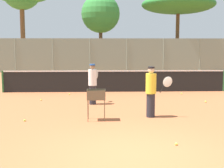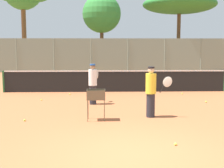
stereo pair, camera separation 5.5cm
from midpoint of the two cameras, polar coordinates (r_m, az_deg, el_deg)
ground_plane at (r=6.77m, az=4.21°, el=-12.78°), size 80.00×80.00×0.00m
tennis_net at (r=15.44m, az=0.71°, el=0.62°), size 11.09×0.10×1.07m
back_fence at (r=26.68m, az=-0.38°, el=5.25°), size 22.14×0.08×2.89m
tree_2 at (r=30.82m, az=12.26°, el=13.97°), size 6.89×6.89×6.96m
tree_3 at (r=30.50m, az=-1.85°, el=12.69°), size 3.68×3.68×7.15m
player_white_outfit at (r=10.04m, az=7.33°, el=-1.29°), size 0.88×0.34×1.63m
player_red_cap at (r=12.18m, az=-3.39°, el=0.11°), size 0.41×0.84×1.58m
ball_cart at (r=9.57m, az=-2.83°, el=-2.42°), size 0.56×0.41×0.95m
tennis_ball_0 at (r=13.39m, az=-12.67°, el=-2.83°), size 0.07×0.07×0.07m
tennis_ball_1 at (r=9.92m, az=-15.54°, el=-6.38°), size 0.07×0.07×0.07m
tennis_ball_2 at (r=15.10m, az=12.79°, el=-1.72°), size 0.07×0.07×0.07m
tennis_ball_4 at (r=13.18m, az=16.94°, el=-3.12°), size 0.07×0.07×0.07m
tennis_ball_5 at (r=14.70m, az=-7.60°, el=-1.84°), size 0.07×0.07×0.07m
tennis_ball_6 at (r=7.48m, az=11.75°, el=-10.69°), size 0.07×0.07×0.07m
parked_car at (r=30.37m, az=8.93°, el=3.91°), size 4.20×1.70×1.60m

